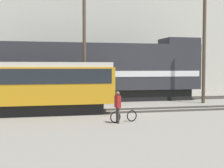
# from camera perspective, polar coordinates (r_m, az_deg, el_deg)

# --- Properties ---
(ground_plane) EXTENTS (120.00, 120.00, 0.00)m
(ground_plane) POSITION_cam_1_polar(r_m,az_deg,el_deg) (21.42, 1.29, -4.85)
(ground_plane) COLOR slate
(track_near) EXTENTS (60.00, 1.50, 0.14)m
(track_near) POSITION_cam_1_polar(r_m,az_deg,el_deg) (20.76, 1.74, -4.91)
(track_near) COLOR #47423D
(track_near) RESTS_ON ground
(track_far) EXTENTS (60.00, 1.51, 0.14)m
(track_far) POSITION_cam_1_polar(r_m,az_deg,el_deg) (27.46, -1.82, -2.94)
(track_far) COLOR #47423D
(track_far) RESTS_ON ground
(building_backdrop) EXTENTS (32.31, 6.00, 11.75)m
(building_backdrop) POSITION_cam_1_polar(r_m,az_deg,el_deg) (36.47, -4.53, 7.67)
(building_backdrop) COLOR beige
(building_backdrop) RESTS_ON ground
(freight_locomotive) EXTENTS (19.07, 3.04, 5.58)m
(freight_locomotive) POSITION_cam_1_polar(r_m,az_deg,el_deg) (27.19, -3.29, 2.35)
(freight_locomotive) COLOR black
(freight_locomotive) RESTS_ON ground
(streetcar) EXTENTS (11.36, 2.54, 3.26)m
(streetcar) POSITION_cam_1_polar(r_m,az_deg,el_deg) (19.99, -16.30, -0.16)
(streetcar) COLOR black
(streetcar) RESTS_ON ground
(bicycle) EXTENTS (1.59, 0.55, 0.68)m
(bicycle) POSITION_cam_1_polar(r_m,az_deg,el_deg) (16.86, 2.15, -5.93)
(bicycle) COLOR black
(bicycle) RESTS_ON ground
(person) EXTENTS (0.30, 0.40, 1.69)m
(person) POSITION_cam_1_polar(r_m,az_deg,el_deg) (16.43, 1.05, -3.65)
(person) COLOR #333333
(person) RESTS_ON ground
(utility_pole_left) EXTENTS (0.25, 0.25, 8.50)m
(utility_pole_left) POSITION_cam_1_polar(r_m,az_deg,el_deg) (23.61, -5.08, 6.22)
(utility_pole_left) COLOR #4C3D2D
(utility_pole_left) RESTS_ON ground
(utility_pole_center) EXTENTS (0.28, 0.28, 8.90)m
(utility_pole_center) POSITION_cam_1_polar(r_m,az_deg,el_deg) (26.75, 16.48, 6.17)
(utility_pole_center) COLOR #4C3D2D
(utility_pole_center) RESTS_ON ground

